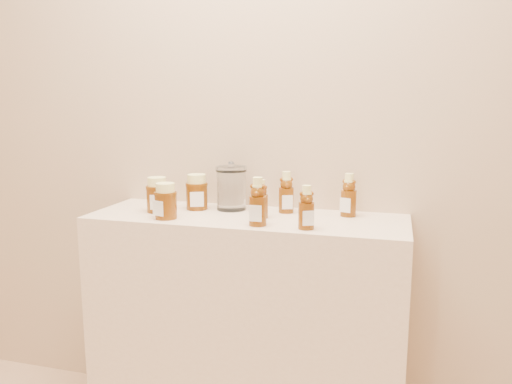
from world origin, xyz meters
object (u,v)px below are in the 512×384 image
(honey_jar_left, at_px, (157,195))
(glass_canister, at_px, (231,186))
(bear_bottle_back_left, at_px, (261,196))
(display_table, at_px, (247,327))
(bear_bottle_front_left, at_px, (258,198))

(honey_jar_left, relative_size, glass_canister, 0.72)
(bear_bottle_back_left, bearing_deg, display_table, 170.09)
(display_table, xyz_separation_m, bear_bottle_back_left, (0.06, -0.01, 0.53))
(bear_bottle_back_left, xyz_separation_m, honey_jar_left, (-0.42, -0.01, -0.01))
(honey_jar_left, height_order, glass_canister, glass_canister)
(bear_bottle_front_left, bearing_deg, glass_canister, 126.00)
(display_table, xyz_separation_m, glass_canister, (-0.09, 0.10, 0.54))
(honey_jar_left, bearing_deg, bear_bottle_back_left, -22.39)
(bear_bottle_back_left, distance_m, honey_jar_left, 0.42)
(honey_jar_left, xyz_separation_m, glass_canister, (0.27, 0.12, 0.03))
(display_table, distance_m, bear_bottle_front_left, 0.57)
(bear_bottle_back_left, height_order, glass_canister, glass_canister)
(bear_bottle_back_left, distance_m, bear_bottle_front_left, 0.12)
(bear_bottle_front_left, xyz_separation_m, glass_canister, (-0.17, 0.23, -0.00))
(bear_bottle_back_left, bearing_deg, glass_canister, 145.09)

